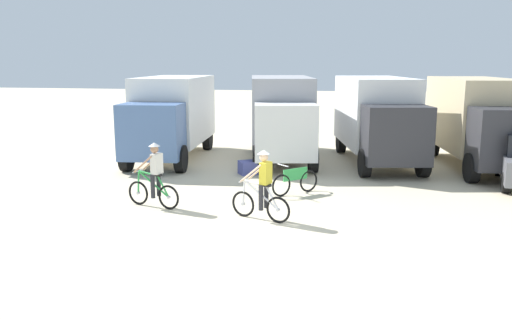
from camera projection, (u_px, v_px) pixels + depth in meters
name	position (u px, v px, depth m)	size (l,w,h in m)	color
ground_plane	(249.00, 236.00, 12.15)	(120.00, 120.00, 0.00)	beige
box_truck_white_box	(172.00, 113.00, 21.48)	(2.90, 6.92, 3.35)	white
box_truck_grey_hauler	(281.00, 114.00, 21.38)	(3.57, 7.07, 3.35)	#9E9EA3
box_truck_avon_van	(377.00, 116.00, 20.62)	(3.56, 7.07, 3.35)	white
box_truck_tan_camper	(478.00, 118.00, 19.70)	(3.09, 6.97, 3.35)	#CCB78E
cyclist_orange_shirt	(154.00, 177.00, 14.36)	(1.68, 0.66, 1.82)	black
cyclist_cowboy_hat	(262.00, 188.00, 13.19)	(1.63, 0.77, 1.82)	black
bicycle_spare	(295.00, 181.00, 15.87)	(1.28, 1.25, 0.97)	black
supply_crate	(248.00, 168.00, 18.70)	(0.57, 0.59, 0.48)	#4C5199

